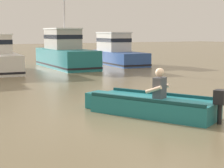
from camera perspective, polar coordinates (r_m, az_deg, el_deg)
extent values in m
plane|color=#7A6B4C|center=(9.20, 7.18, -5.03)|extent=(120.00, 120.00, 0.00)
cube|color=#1E727A|center=(9.34, 6.40, -3.44)|extent=(2.31, 3.27, 0.44)
cube|color=#1E727A|center=(10.23, -2.24, -2.40)|extent=(0.72, 0.62, 0.42)
cube|color=#103F43|center=(8.85, 4.91, -2.40)|extent=(1.36, 2.78, 0.08)
cube|color=#103F43|center=(9.74, 7.81, -1.50)|extent=(1.36, 2.78, 0.08)
cube|color=teal|center=(9.26, 6.97, -2.41)|extent=(1.04, 0.68, 0.06)
cylinder|color=black|center=(8.71, 16.11, -4.18)|extent=(0.13, 0.13, 0.54)
cube|color=black|center=(8.65, 16.20, -1.91)|extent=(0.36, 0.34, 0.32)
cube|color=#4C4C51|center=(9.19, 7.28, -0.60)|extent=(0.40, 0.34, 0.52)
sphere|color=beige|center=(9.14, 7.32, 1.76)|extent=(0.22, 0.22, 0.22)
cylinder|color=beige|center=(9.02, 6.37, -0.87)|extent=(0.26, 0.42, 0.23)
cylinder|color=beige|center=(9.41, 7.60, -0.53)|extent=(0.26, 0.42, 0.23)
cube|color=#1E727A|center=(22.10, -7.06, 3.90)|extent=(2.40, 6.03, 1.08)
cube|color=black|center=(22.13, -7.04, 2.99)|extent=(2.44, 6.08, 0.10)
cube|color=#B2ADA3|center=(22.55, -7.57, 6.81)|extent=(1.71, 2.59, 1.15)
cube|color=black|center=(22.55, -7.57, 7.17)|extent=(1.74, 2.62, 0.24)
cube|color=white|center=(22.55, -7.59, 8.37)|extent=(1.80, 2.72, 0.08)
cylinder|color=silver|center=(22.20, -7.29, 9.84)|extent=(0.10, 0.10, 3.51)
cube|color=#2D519E|center=(24.20, 0.74, 4.00)|extent=(2.39, 5.78, 0.83)
cube|color=black|center=(24.22, 0.74, 3.36)|extent=(2.43, 5.83, 0.10)
cube|color=silver|center=(24.61, 0.23, 6.40)|extent=(1.65, 2.50, 1.17)
cube|color=black|center=(24.61, 0.23, 6.74)|extent=(1.68, 2.53, 0.24)
cube|color=white|center=(24.61, 0.23, 7.86)|extent=(1.73, 2.62, 0.08)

